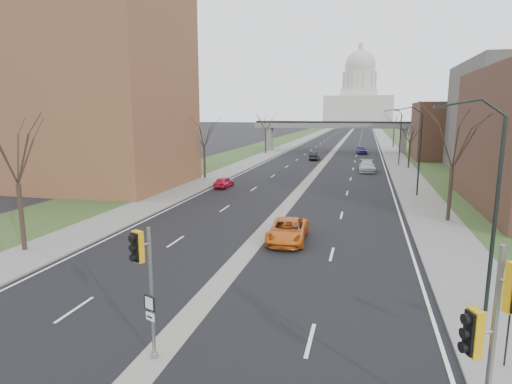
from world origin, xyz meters
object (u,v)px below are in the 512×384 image
at_px(car_left_far, 315,156).
at_px(car_right_mid, 367,166).
at_px(speed_limit_sign, 510,312).
at_px(car_right_far, 362,150).
at_px(signal_pole_median, 144,271).
at_px(car_right_near, 288,231).
at_px(signal_pole_right, 493,324).
at_px(car_left_near, 224,182).

distance_m(car_left_far, car_right_mid, 16.21).
bearing_deg(speed_limit_sign, car_right_far, 95.00).
distance_m(speed_limit_sign, car_left_far, 62.53).
distance_m(signal_pole_median, car_right_mid, 50.62).
xyz_separation_m(car_right_near, car_right_far, (3.90, 62.43, 0.06)).
bearing_deg(car_right_mid, signal_pole_median, -99.96).
bearing_deg(speed_limit_sign, signal_pole_right, -111.35).
xyz_separation_m(signal_pole_median, signal_pole_right, (9.81, -1.58, 0.24)).
height_order(car_left_far, car_right_far, car_right_far).
distance_m(signal_pole_right, car_right_far, 78.81).
xyz_separation_m(car_right_near, car_right_mid, (4.96, 35.41, 0.07)).
height_order(car_left_near, car_right_mid, car_right_mid).
height_order(speed_limit_sign, car_right_far, speed_limit_sign).
relative_size(signal_pole_median, car_left_near, 1.28).
relative_size(signal_pole_right, car_left_far, 1.20).
bearing_deg(car_right_near, car_right_far, 83.83).
distance_m(signal_pole_median, car_right_far, 77.36).
bearing_deg(car_right_far, car_left_far, -127.18).
distance_m(signal_pole_median, speed_limit_sign, 11.80).
xyz_separation_m(signal_pole_median, speed_limit_sign, (11.47, 2.50, -1.23)).
relative_size(car_left_far, car_right_near, 0.86).
bearing_deg(car_right_far, speed_limit_sign, -92.68).
relative_size(signal_pole_median, car_right_near, 0.90).
bearing_deg(speed_limit_sign, signal_pole_median, -166.89).
xyz_separation_m(car_left_far, car_right_mid, (8.96, -13.51, 0.06)).
xyz_separation_m(speed_limit_sign, car_right_far, (-5.46, 74.59, -1.20)).
bearing_deg(car_right_near, signal_pole_median, -100.79).
distance_m(speed_limit_sign, car_right_near, 15.39).
bearing_deg(speed_limit_sign, car_right_mid, 96.10).
xyz_separation_m(signal_pole_median, car_right_mid, (7.07, 50.07, -2.43)).
distance_m(car_right_near, car_right_far, 62.56).
bearing_deg(car_right_far, signal_pole_right, -94.11).
bearing_deg(signal_pole_median, car_right_mid, 104.62).
height_order(car_right_near, car_right_mid, car_right_mid).
height_order(car_left_far, car_right_near, car_left_far).
distance_m(speed_limit_sign, car_right_mid, 47.79).
bearing_deg(car_left_near, speed_limit_sign, 124.57).
relative_size(signal_pole_median, signal_pole_right, 0.87).
bearing_deg(speed_limit_sign, car_left_near, 123.99).
bearing_deg(car_right_mid, speed_limit_sign, -86.64).
relative_size(speed_limit_sign, car_left_far, 0.61).
distance_m(signal_pole_median, signal_pole_right, 9.94).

